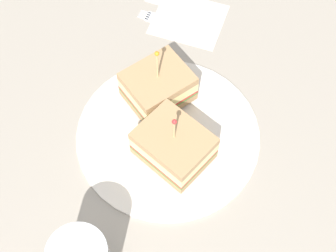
# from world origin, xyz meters

# --- Properties ---
(ground_plane) EXTENTS (1.00, 1.00, 0.02)m
(ground_plane) POSITION_xyz_m (0.00, 0.00, -0.01)
(ground_plane) COLOR #9E9384
(plate) EXTENTS (0.28, 0.28, 0.01)m
(plate) POSITION_xyz_m (0.00, 0.00, 0.00)
(plate) COLOR silver
(plate) RESTS_ON ground_plane
(sandwich_half_front) EXTENTS (0.12, 0.11, 0.11)m
(sandwich_half_front) POSITION_xyz_m (-0.00, 0.07, 0.04)
(sandwich_half_front) COLOR tan
(sandwich_half_front) RESTS_ON plate
(sandwich_half_back) EXTENTS (0.12, 0.13, 0.10)m
(sandwich_half_back) POSITION_xyz_m (0.00, -0.04, 0.04)
(sandwich_half_back) COLOR tan
(sandwich_half_back) RESTS_ON plate
(napkin) EXTENTS (0.16, 0.15, 0.00)m
(napkin) POSITION_xyz_m (0.09, 0.22, 0.00)
(napkin) COLOR beige
(napkin) RESTS_ON ground_plane
(fork) EXTENTS (0.11, 0.08, 0.00)m
(fork) POSITION_xyz_m (0.04, 0.22, 0.00)
(fork) COLOR silver
(fork) RESTS_ON ground_plane
(knife) EXTENTS (0.11, 0.08, 0.00)m
(knife) POSITION_xyz_m (0.07, 0.25, 0.00)
(knife) COLOR silver
(knife) RESTS_ON ground_plane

